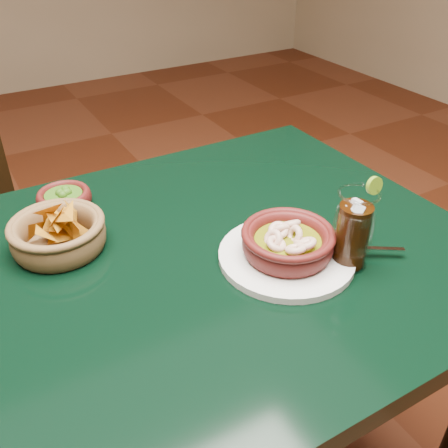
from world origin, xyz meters
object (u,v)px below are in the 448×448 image
dining_table (152,314)px  shrimp_plate (288,245)px  cola_drink (353,230)px  chip_basket (58,234)px

dining_table → shrimp_plate: shrimp_plate is taller
dining_table → cola_drink: size_ratio=7.50×
dining_table → shrimp_plate: bearing=-22.5°
dining_table → shrimp_plate: 0.27m
shrimp_plate → chip_basket: size_ratio=1.50×
dining_table → chip_basket: bearing=127.6°
shrimp_plate → cola_drink: 0.11m
chip_basket → cola_drink: bearing=-35.4°
chip_basket → shrimp_plate: bearing=-35.0°
shrimp_plate → chip_basket: (-0.33, 0.23, 0.00)m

